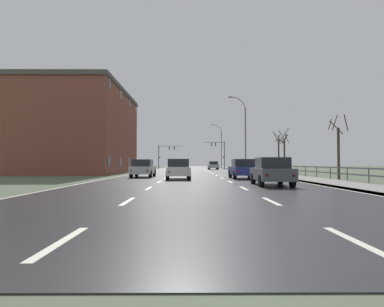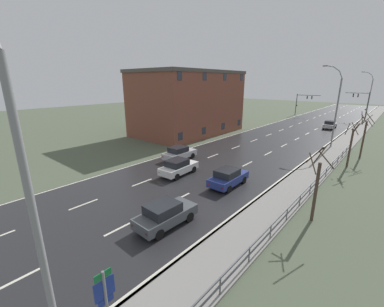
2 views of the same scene
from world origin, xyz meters
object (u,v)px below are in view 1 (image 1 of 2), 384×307
car_near_right (243,169)px  car_distant (213,165)px  street_lamp_distant (221,147)px  car_far_right (178,169)px  traffic_signal_right (220,150)px  street_lamp_midground (244,135)px  traffic_signal_left (165,152)px  car_near_left (143,168)px  car_far_left (272,171)px  brick_building (81,131)px

car_near_right → car_distant: 35.77m
street_lamp_distant → car_far_right: (-8.66, -56.83, -4.58)m
car_far_right → car_distant: same height
street_lamp_distant → traffic_signal_right: bearing=-98.6°
street_lamp_midground → car_near_right: size_ratio=2.62×
street_lamp_midground → traffic_signal_right: bearing=91.2°
traffic_signal_left → street_lamp_distant: bearing=15.9°
traffic_signal_right → car_near_left: bearing=-102.9°
car_far_left → car_near_right: 7.78m
traffic_signal_left → brick_building: bearing=-102.0°
traffic_signal_left → car_near_right: size_ratio=1.41×
street_lamp_midground → car_near_right: bearing=-100.0°
car_distant → car_near_right: bearing=-91.8°
car_far_right → car_near_right: 5.18m
car_near_left → car_distant: 34.16m
car_near_left → brick_building: bearing=128.5°
street_lamp_distant → car_far_left: size_ratio=2.66×
street_lamp_distant → brick_building: size_ratio=0.59×
traffic_signal_left → car_distant: (10.45, -16.29, -3.11)m
car_far_right → brick_building: 21.19m
traffic_signal_right → car_far_right: traffic_signal_right is taller
traffic_signal_right → car_near_right: traffic_signal_right is taller
street_lamp_distant → car_near_left: 54.80m
car_far_right → car_distant: 36.99m
traffic_signal_left → brick_building: brick_building is taller
car_far_left → car_near_right: (-0.35, 7.77, 0.00)m
street_lamp_midground → street_lamp_distant: bearing=90.0°
car_far_right → car_distant: (5.30, 36.61, 0.00)m
traffic_signal_left → car_distant: traffic_signal_left is taller
car_far_left → car_near_right: bearing=94.2°
street_lamp_distant → car_near_left: size_ratio=2.67×
car_distant → brick_building: bearing=-133.3°
car_near_left → car_far_right: size_ratio=0.99×
car_far_right → car_distant: bearing=79.1°
brick_building → traffic_signal_left: bearing=78.0°
street_lamp_midground → traffic_signal_left: 34.66m
traffic_signal_left → car_near_right: (10.26, -52.06, -3.11)m
car_near_left → traffic_signal_left: bearing=93.2°
car_near_left → car_far_left: size_ratio=1.00×
traffic_signal_right → car_near_right: bearing=-93.2°
traffic_signal_left → car_far_right: (5.15, -52.90, -3.11)m
street_lamp_midground → traffic_signal_left: (-13.82, 31.76, -1.38)m
street_lamp_midground → car_far_left: (-3.21, -28.07, -4.48)m
traffic_signal_left → car_far_right: bearing=-84.4°
car_far_left → car_distant: 43.54m
car_distant → brick_building: brick_building is taller
street_lamp_distant → car_near_right: size_ratio=2.68×
traffic_signal_right → brick_building: bearing=-119.9°
street_lamp_midground → traffic_signal_left: size_ratio=1.86×
street_lamp_midground → car_far_right: (-8.67, -21.15, -4.48)m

